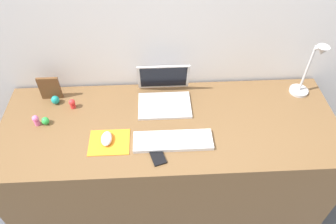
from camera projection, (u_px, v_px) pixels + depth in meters
The scene contains 14 objects.
ground_plane at pixel (169, 193), 2.27m from camera, with size 6.00×6.00×0.00m, color #474C56.
back_wall at pixel (166, 86), 2.04m from camera, with size 3.06×0.05×1.38m, color silver.
desk at pixel (169, 163), 2.01m from camera, with size 1.86×0.67×0.74m, color brown.
laptop at pixel (164, 93), 1.84m from camera, with size 0.30×0.27×0.21m.
keyboard at pixel (173, 141), 1.64m from camera, with size 0.41×0.13×0.02m, color silver.
mousepad at pixel (109, 142), 1.65m from camera, with size 0.21×0.17×0.00m, color orange.
mouse at pixel (107, 139), 1.64m from camera, with size 0.06×0.10×0.03m, color silver.
cell_phone at pixel (157, 155), 1.59m from camera, with size 0.06×0.13×0.01m, color black.
desk_lamp at pixel (309, 72), 1.78m from camera, with size 0.11×0.15×0.37m.
picture_frame at pixel (50, 88), 1.83m from camera, with size 0.12×0.02×0.15m, color brown.
toy_figurine_teal at pixel (55, 100), 1.84m from camera, with size 0.05×0.05×0.05m, color teal.
toy_figurine_red at pixel (72, 103), 1.81m from camera, with size 0.04×0.04×0.06m.
toy_figurine_green at pixel (45, 121), 1.73m from camera, with size 0.04×0.04×0.04m, color green.
toy_figurine_pink at pixel (36, 120), 1.71m from camera, with size 0.03×0.03×0.07m.
Camera 1 is at (-0.07, -1.17, 2.03)m, focal length 34.02 mm.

